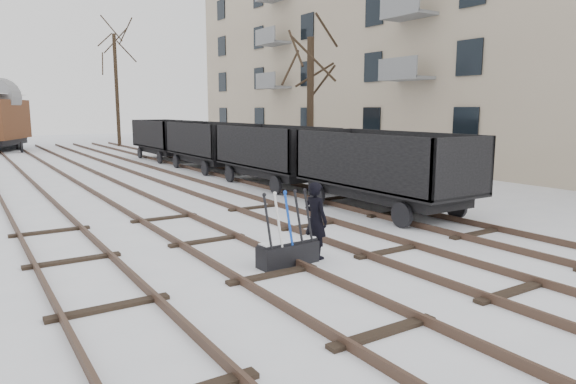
# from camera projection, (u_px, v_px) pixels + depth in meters

# --- Properties ---
(ground) EXTENTS (120.00, 120.00, 0.00)m
(ground) POSITION_uv_depth(u_px,v_px,m) (273.00, 276.00, 9.66)
(ground) COLOR white
(ground) RESTS_ON ground
(tracks) EXTENTS (13.90, 52.00, 0.16)m
(tracks) POSITION_uv_depth(u_px,v_px,m) (101.00, 184.00, 21.00)
(tracks) COLOR black
(tracks) RESTS_ON ground
(apartment_block) EXTENTS (10.12, 45.00, 16.10)m
(apartment_block) POSITION_uv_depth(u_px,v_px,m) (437.00, 25.00, 30.65)
(apartment_block) COLOR #B4A68B
(apartment_block) RESTS_ON ground
(ground_frame) EXTENTS (1.32, 0.50, 1.49)m
(ground_frame) POSITION_uv_depth(u_px,v_px,m) (288.00, 251.00, 10.33)
(ground_frame) COLOR black
(ground_frame) RESTS_ON ground
(worker) EXTENTS (0.50, 0.66, 1.63)m
(worker) POSITION_uv_depth(u_px,v_px,m) (316.00, 220.00, 10.73)
(worker) COLOR black
(worker) RESTS_ON ground
(freight_wagon_a) EXTENTS (2.37, 5.93, 2.42)m
(freight_wagon_a) POSITION_uv_depth(u_px,v_px,m) (383.00, 182.00, 15.59)
(freight_wagon_a) COLOR black
(freight_wagon_a) RESTS_ON ground
(freight_wagon_b) EXTENTS (2.37, 5.93, 2.42)m
(freight_wagon_b) POSITION_uv_depth(u_px,v_px,m) (274.00, 163.00, 20.90)
(freight_wagon_b) COLOR black
(freight_wagon_b) RESTS_ON ground
(freight_wagon_c) EXTENTS (2.37, 5.93, 2.42)m
(freight_wagon_c) POSITION_uv_depth(u_px,v_px,m) (209.00, 152.00, 26.21)
(freight_wagon_c) COLOR black
(freight_wagon_c) RESTS_ON ground
(freight_wagon_d) EXTENTS (2.37, 5.93, 2.42)m
(freight_wagon_d) POSITION_uv_depth(u_px,v_px,m) (166.00, 145.00, 31.52)
(freight_wagon_d) COLOR black
(freight_wagon_d) RESTS_ON ground
(tree_near) EXTENTS (0.30, 0.30, 6.11)m
(tree_near) POSITION_uv_depth(u_px,v_px,m) (310.00, 110.00, 22.12)
(tree_near) COLOR black
(tree_near) RESTS_ON ground
(tree_far_right) EXTENTS (0.30, 0.30, 9.17)m
(tree_far_right) POSITION_uv_depth(u_px,v_px,m) (117.00, 91.00, 42.52)
(tree_far_right) COLOR black
(tree_far_right) RESTS_ON ground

